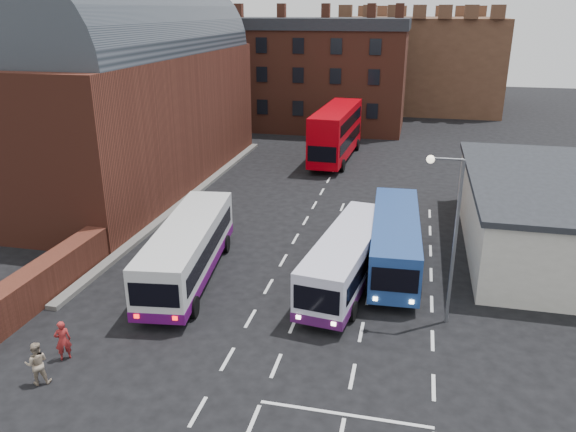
% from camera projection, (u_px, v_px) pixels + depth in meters
% --- Properties ---
extents(ground, '(180.00, 180.00, 0.00)m').
position_uv_depth(ground, '(234.00, 348.00, 23.11)').
color(ground, black).
extents(railway_station, '(12.00, 28.00, 16.00)m').
position_uv_depth(railway_station, '(123.00, 85.00, 42.91)').
color(railway_station, '#602B1E').
rests_on(railway_station, ground).
extents(forecourt_wall, '(1.20, 10.00, 1.80)m').
position_uv_depth(forecourt_wall, '(43.00, 282.00, 26.77)').
color(forecourt_wall, '#602B1E').
rests_on(forecourt_wall, ground).
extents(cream_building, '(10.40, 16.40, 4.25)m').
position_uv_depth(cream_building, '(559.00, 213.00, 32.01)').
color(cream_building, beige).
rests_on(cream_building, ground).
extents(brick_terrace, '(22.00, 10.00, 11.00)m').
position_uv_depth(brick_terrace, '(307.00, 79.00, 64.51)').
color(brick_terrace, brown).
rests_on(brick_terrace, ground).
extents(castle_keep, '(22.00, 22.00, 12.00)m').
position_uv_depth(castle_keep, '(416.00, 62.00, 80.10)').
color(castle_keep, brown).
rests_on(castle_keep, ground).
extents(bus_white_outbound, '(3.84, 11.07, 2.96)m').
position_uv_depth(bus_white_outbound, '(188.00, 247.00, 28.57)').
color(bus_white_outbound, silver).
rests_on(bus_white_outbound, ground).
extents(bus_white_inbound, '(3.59, 10.29, 2.75)m').
position_uv_depth(bus_white_inbound, '(347.00, 256.00, 27.83)').
color(bus_white_inbound, silver).
rests_on(bus_white_inbound, ground).
extents(bus_blue, '(2.99, 10.53, 2.85)m').
position_uv_depth(bus_blue, '(395.00, 238.00, 29.77)').
color(bus_blue, navy).
rests_on(bus_blue, ground).
extents(bus_red_double, '(3.45, 12.08, 4.79)m').
position_uv_depth(bus_red_double, '(336.00, 133.00, 51.05)').
color(bus_red_double, '#B4000A').
rests_on(bus_red_double, ground).
extents(street_lamp, '(1.54, 0.34, 7.57)m').
position_uv_depth(street_lamp, '(450.00, 226.00, 23.52)').
color(street_lamp, slate).
rests_on(street_lamp, ground).
extents(pedestrian_red, '(0.73, 0.71, 1.70)m').
position_uv_depth(pedestrian_red, '(63.00, 340.00, 22.12)').
color(pedestrian_red, maroon).
rests_on(pedestrian_red, ground).
extents(pedestrian_beige, '(1.04, 0.96, 1.71)m').
position_uv_depth(pedestrian_beige, '(37.00, 363.00, 20.67)').
color(pedestrian_beige, tan).
rests_on(pedestrian_beige, ground).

